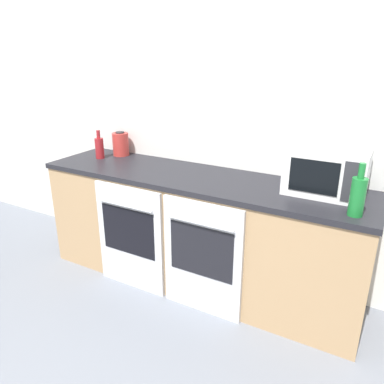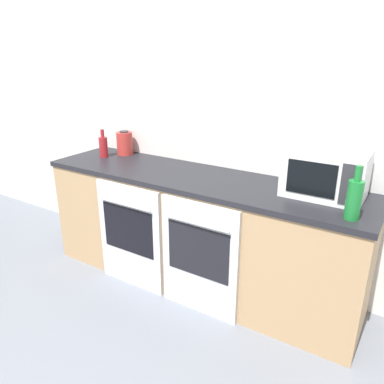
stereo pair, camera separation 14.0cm
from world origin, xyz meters
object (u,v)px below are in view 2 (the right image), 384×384
object	(u,v)px
bottle_green	(354,198)
kettle	(125,143)
oven_right	(199,258)
microwave	(325,173)
oven_left	(130,236)
bottle_red	(103,146)

from	to	relation	value
bottle_green	kettle	world-z (taller)	bottle_green
oven_right	bottle_green	size ratio (longest dim) A/B	2.77
microwave	kettle	size ratio (longest dim) A/B	2.32
oven_left	kettle	world-z (taller)	kettle
microwave	bottle_red	bearing A→B (deg)	-178.38
oven_right	kettle	bearing A→B (deg)	154.42
microwave	bottle_green	size ratio (longest dim) A/B	1.61
oven_left	microwave	bearing A→B (deg)	17.41
oven_right	bottle_red	size ratio (longest dim) A/B	3.47
oven_left	oven_right	world-z (taller)	same
oven_right	bottle_red	distance (m)	1.42
oven_left	bottle_green	xyz separation A→B (m)	(1.58, 0.14, 0.61)
oven_right	kettle	world-z (taller)	kettle
oven_left	kettle	xyz separation A→B (m)	(-0.49, 0.55, 0.59)
bottle_red	bottle_green	bearing A→B (deg)	-6.05
kettle	bottle_red	bearing A→B (deg)	-118.90
microwave	bottle_red	distance (m)	1.94
bottle_green	microwave	bearing A→B (deg)	129.12
bottle_red	kettle	xyz separation A→B (m)	(0.10, 0.18, 0.01)
oven_left	bottle_green	world-z (taller)	bottle_green
bottle_red	kettle	distance (m)	0.20
oven_right	oven_left	bearing A→B (deg)	180.00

